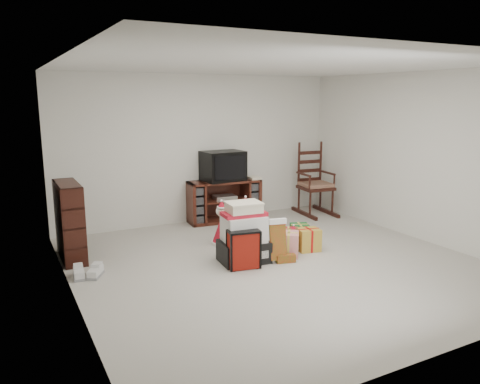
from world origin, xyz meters
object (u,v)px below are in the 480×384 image
bookshelf (70,223)px  gift_cluster (301,240)px  rocking_chair (313,189)px  crt_television (223,166)px  gift_pile (244,236)px  mrs_claus_figurine (222,227)px  santa_figurine (245,222)px  red_suitcase (244,249)px  tv_stand (224,201)px  sneaker_pair (87,273)px  teddy_bear (293,240)px

bookshelf → gift_cluster: bearing=-20.6°
rocking_chair → crt_television: 1.81m
rocking_chair → gift_pile: (-2.37, -1.70, -0.12)m
mrs_claus_figurine → crt_television: bearing=63.2°
rocking_chair → crt_television: bearing=176.8°
santa_figurine → red_suitcase: bearing=-119.4°
crt_television → bookshelf: bearing=-166.5°
mrs_claus_figurine → santa_figurine: bearing=14.3°
gift_pile → red_suitcase: size_ratio=1.35×
santa_figurine → tv_stand: bearing=82.2°
santa_figurine → mrs_claus_figurine: (-0.46, -0.12, 0.00)m
crt_television → mrs_claus_figurine: bearing=-120.3°
sneaker_pair → gift_cluster: size_ratio=0.44×
gift_pile → sneaker_pair: 1.99m
gift_pile → mrs_claus_figurine: gift_pile is taller
rocking_chair → bookshelf: bearing=-166.9°
teddy_bear → sneaker_pair: (-2.75, 0.32, -0.09)m
mrs_claus_figurine → gift_pile: bearing=-94.8°
bookshelf → teddy_bear: bearing=-21.3°
gift_pile → tv_stand: bearing=76.9°
red_suitcase → mrs_claus_figurine: mrs_claus_figurine is taller
crt_television → santa_figurine: bearing=-100.8°
sneaker_pair → crt_television: bearing=46.4°
bookshelf → mrs_claus_figurine: 2.10m
rocking_chair → sneaker_pair: size_ratio=3.47×
tv_stand → bookshelf: size_ratio=1.25×
gift_pile → santa_figurine: bearing=66.1°
tv_stand → mrs_claus_figurine: 1.31m
gift_cluster → crt_television: size_ratio=1.25×
gift_pile → sneaker_pair: gift_pile is taller
bookshelf → gift_cluster: size_ratio=1.15×
tv_stand → gift_pile: size_ratio=1.65×
bookshelf → mrs_claus_figurine: size_ratio=1.58×
rocking_chair → red_suitcase: (-2.49, -1.91, -0.22)m
mrs_claus_figurine → gift_cluster: 1.16m
gift_pile → teddy_bear: (0.83, 0.08, -0.20)m
teddy_bear → gift_cluster: 0.13m
teddy_bear → red_suitcase: bearing=-162.7°
crt_television → sneaker_pair: bearing=-152.0°
bookshelf → gift_pile: 2.31m
sneaker_pair → gift_cluster: gift_cluster is taller
rocking_chair → gift_cluster: bearing=-124.7°
sneaker_pair → gift_cluster: 2.90m
tv_stand → gift_cluster: bearing=-76.4°
tv_stand → gift_cluster: tv_stand is taller
gift_pile → crt_television: size_ratio=1.09×
red_suitcase → teddy_bear: 0.99m
gift_pile → red_suitcase: bearing=-113.2°
red_suitcase → mrs_claus_figurine: size_ratio=0.89×
gift_pile → sneaker_pair: bearing=173.9°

